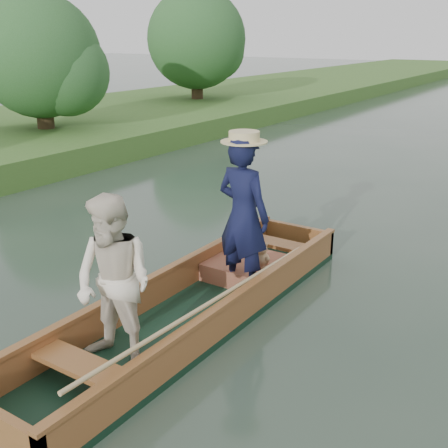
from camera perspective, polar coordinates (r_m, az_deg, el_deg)
The scene contains 2 objects.
ground at distance 6.26m, azimuth -3.10°, elevation -9.76°, with size 120.00×120.00×0.00m, color #283D30.
punt at distance 5.91m, azimuth -3.45°, elevation -4.85°, with size 1.12×5.00×1.96m.
Camera 1 is at (3.32, -4.37, 3.00)m, focal length 45.00 mm.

